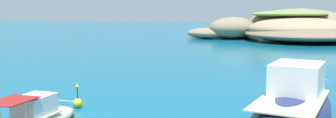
# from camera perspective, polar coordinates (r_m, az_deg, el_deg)

# --- Properties ---
(islet_large) EXTENTS (25.10, 33.21, 6.45)m
(islet_large) POSITION_cam_1_polar(r_m,az_deg,el_deg) (82.72, 19.78, 4.82)
(islet_large) COLOR #756651
(islet_large) RESTS_ON ground
(islet_small) EXTENTS (17.24, 19.05, 4.61)m
(islet_small) POSITION_cam_1_polar(r_m,az_deg,el_deg) (81.63, 9.74, 4.43)
(islet_small) COLOR #84755B
(islet_small) RESTS_ON ground
(motorboat_navy) EXTENTS (6.43, 11.35, 3.20)m
(motorboat_navy) POSITION_cam_1_polar(r_m,az_deg,el_deg) (18.78, 18.97, -7.22)
(motorboat_navy) COLOR navy
(motorboat_navy) RESTS_ON ground
(channel_buoy) EXTENTS (0.56, 0.56, 1.48)m
(channel_buoy) POSITION_cam_1_polar(r_m,az_deg,el_deg) (22.57, -13.85, -6.52)
(channel_buoy) COLOR yellow
(channel_buoy) RESTS_ON ground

